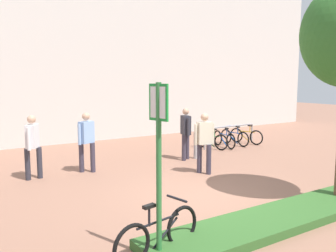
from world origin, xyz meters
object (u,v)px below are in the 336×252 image
(bollard_steel, at_px, (196,145))
(person_casual_tan, at_px, (204,139))
(bike_rack_cluster, at_px, (229,137))
(person_suited_navy, at_px, (186,130))
(person_shirt_white, at_px, (87,138))
(parking_sign_post, at_px, (159,147))
(person_shirt_blue, at_px, (33,143))
(bike_at_sign, at_px, (159,234))

(bollard_steel, xyz_separation_m, person_casual_tan, (-0.99, -1.69, 0.53))
(person_casual_tan, bearing_deg, bike_rack_cluster, 38.78)
(bollard_steel, distance_m, person_suited_navy, 0.67)
(bike_rack_cluster, bearing_deg, person_shirt_white, -172.21)
(person_suited_navy, distance_m, person_shirt_white, 3.31)
(person_casual_tan, relative_size, person_shirt_white, 1.00)
(bollard_steel, height_order, person_casual_tan, person_casual_tan)
(parking_sign_post, xyz_separation_m, bollard_steel, (4.61, 5.22, -1.25))
(bollard_steel, distance_m, person_shirt_blue, 5.21)
(parking_sign_post, distance_m, bike_at_sign, 1.36)
(person_shirt_blue, bearing_deg, person_suited_navy, -3.31)
(person_shirt_white, bearing_deg, bollard_steel, -3.80)
(person_shirt_white, bearing_deg, parking_sign_post, -99.25)
(person_casual_tan, bearing_deg, person_suited_navy, 71.47)
(bollard_steel, bearing_deg, person_suited_navy, 176.35)
(person_casual_tan, xyz_separation_m, person_suited_navy, (0.57, 1.71, 0.00))
(parking_sign_post, bearing_deg, bollard_steel, 48.60)
(parking_sign_post, relative_size, person_casual_tan, 1.52)
(person_shirt_white, bearing_deg, bike_rack_cluster, 7.79)
(person_shirt_blue, bearing_deg, person_shirt_white, -2.17)
(person_shirt_white, bearing_deg, person_suited_navy, -3.82)
(person_shirt_blue, distance_m, person_suited_navy, 4.77)
(parking_sign_post, distance_m, person_suited_navy, 6.76)
(bike_at_sign, distance_m, person_casual_tan, 4.99)
(parking_sign_post, distance_m, person_shirt_blue, 5.60)
(bike_at_sign, bearing_deg, person_casual_tan, 43.94)
(parking_sign_post, xyz_separation_m, person_suited_navy, (4.19, 5.25, -0.72))
(bike_at_sign, distance_m, person_shirt_white, 5.47)
(bike_at_sign, height_order, bike_rack_cluster, bike_at_sign)
(bike_rack_cluster, height_order, bollard_steel, bollard_steel)
(bike_at_sign, relative_size, person_casual_tan, 0.96)
(parking_sign_post, xyz_separation_m, person_casual_tan, (3.62, 3.54, -0.72))
(bollard_steel, distance_m, person_casual_tan, 2.03)
(bollard_steel, bearing_deg, parking_sign_post, -131.40)
(bollard_steel, relative_size, person_shirt_white, 0.52)
(person_suited_navy, bearing_deg, bike_rack_cluster, 20.29)
(person_shirt_blue, bearing_deg, bike_rack_cluster, 5.91)
(person_shirt_blue, bearing_deg, person_casual_tan, -25.40)
(bike_rack_cluster, relative_size, bollard_steel, 2.95)
(bollard_steel, height_order, person_shirt_white, person_shirt_white)
(person_suited_navy, relative_size, person_shirt_white, 1.00)
(bike_rack_cluster, distance_m, person_shirt_blue, 7.72)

